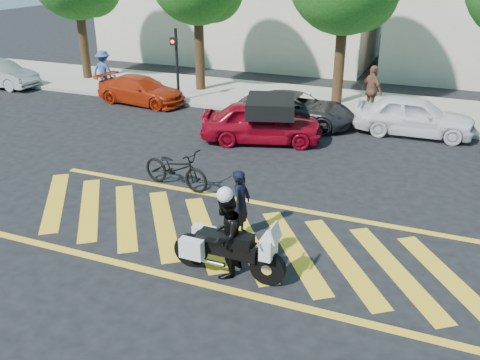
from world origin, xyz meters
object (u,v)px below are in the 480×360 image
at_px(officer_moto, 226,235).
at_px(parked_mid_right, 414,116).
at_px(police_motorcycle, 226,249).
at_px(officer_bike, 241,204).
at_px(parked_far_left, 0,74).
at_px(parked_mid_left, 296,109).
at_px(parked_left, 141,90).
at_px(bicycle, 176,168).
at_px(red_convertible, 262,122).

height_order(officer_moto, parked_mid_right, officer_moto).
relative_size(police_motorcycle, officer_moto, 1.35).
bearing_deg(parked_mid_right, officer_moto, 163.38).
xyz_separation_m(officer_bike, parked_far_left, (-16.26, 9.02, -0.17)).
bearing_deg(officer_bike, parked_far_left, 63.03).
relative_size(parked_mid_left, parked_mid_right, 1.06).
xyz_separation_m(police_motorcycle, parked_far_left, (-16.57, 10.59, 0.06)).
bearing_deg(parked_far_left, parked_mid_right, -89.45).
xyz_separation_m(police_motorcycle, parked_left, (-8.57, 10.59, 0.01)).
distance_m(parked_far_left, parked_mid_right, 19.37).
xyz_separation_m(officer_moto, parked_mid_left, (-1.45, 10.17, -0.29)).
distance_m(bicycle, parked_far_left, 15.37).
height_order(officer_moto, parked_mid_left, officer_moto).
height_order(police_motorcycle, parked_far_left, parked_far_left).
xyz_separation_m(parked_far_left, parked_mid_left, (15.10, -0.42, -0.02)).
bearing_deg(parked_far_left, parked_left, -89.45).
bearing_deg(parked_mid_left, police_motorcycle, -171.62).
distance_m(police_motorcycle, parked_far_left, 19.66).
distance_m(red_convertible, parked_mid_right, 5.56).
bearing_deg(police_motorcycle, parked_mid_right, 76.12).
distance_m(officer_moto, parked_mid_right, 10.96).
bearing_deg(parked_far_left, bicycle, -117.39).
bearing_deg(parked_left, parked_far_left, 95.48).
bearing_deg(red_convertible, parked_far_left, 62.79).
relative_size(parked_far_left, parked_left, 0.95).
xyz_separation_m(officer_bike, police_motorcycle, (0.31, -1.57, -0.23)).
distance_m(police_motorcycle, parked_mid_left, 10.28).
xyz_separation_m(officer_bike, red_convertible, (-1.72, 6.28, -0.11)).
height_order(bicycle, parked_far_left, parked_far_left).
bearing_deg(parked_mid_left, parked_left, 86.81).
bearing_deg(parked_mid_left, red_convertible, 166.48).
distance_m(bicycle, parked_mid_right, 9.24).
xyz_separation_m(red_convertible, parked_far_left, (-14.53, 2.74, -0.07)).
xyz_separation_m(officer_bike, parked_mid_left, (-1.16, 8.60, -0.20)).
distance_m(bicycle, police_motorcycle, 4.52).
bearing_deg(red_convertible, parked_left, 50.75).
xyz_separation_m(bicycle, officer_moto, (2.97, -3.39, 0.34)).
xyz_separation_m(officer_moto, parked_mid_right, (2.82, 10.59, -0.19)).
bearing_deg(parked_far_left, officer_moto, -122.07).
bearing_deg(bicycle, parked_mid_left, -2.72).
distance_m(officer_moto, red_convertible, 8.11).
distance_m(parked_far_left, parked_mid_left, 15.11).
height_order(police_motorcycle, red_convertible, red_convertible).
bearing_deg(police_motorcycle, parked_mid_left, 99.17).
height_order(officer_bike, parked_mid_left, officer_bike).
bearing_deg(parked_mid_right, parked_left, 88.31).
bearing_deg(officer_moto, parked_mid_left, -170.92).
bearing_deg(bicycle, police_motorcycle, -128.72).
distance_m(red_convertible, parked_left, 7.09).
bearing_deg(officer_moto, bicycle, -137.82).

